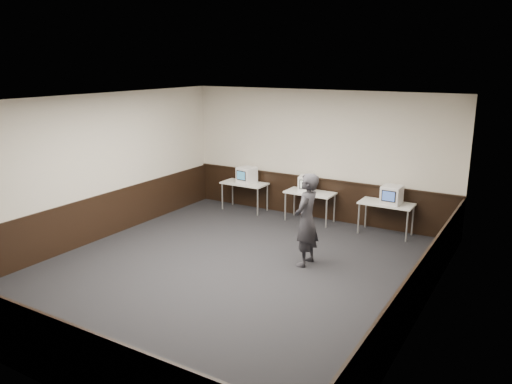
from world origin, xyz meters
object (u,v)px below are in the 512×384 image
emac_center (307,184)px  person (306,220)px  desk_center (310,195)px  emac_left (247,175)px  desk_left (245,185)px  desk_right (386,206)px  emac_right (392,195)px

emac_center → person: 2.81m
desk_center → emac_center: (-0.10, 0.02, 0.27)m
emac_left → emac_center: (1.75, -0.00, -0.01)m
desk_left → desk_right: 3.80m
emac_left → person: size_ratio=0.28×
desk_left → desk_right: same height
desk_right → person: bearing=-107.8°
desk_right → emac_left: bearing=179.6°
desk_left → desk_center: same height
desk_left → emac_center: size_ratio=2.47×
desk_left → emac_left: emac_left is taller
desk_left → desk_center: size_ratio=1.00×
emac_right → desk_center: bearing=-179.5°
desk_center → emac_center: 0.28m
desk_center → person: person is taller
desk_left → desk_center: (1.90, 0.00, 0.00)m
desk_center → emac_left: (-1.85, 0.02, 0.28)m
desk_right → emac_left: size_ratio=2.39×
emac_center → person: (1.19, -2.55, -0.03)m
desk_center → desk_left: bearing=180.0°
desk_center → person: (1.09, -2.53, 0.23)m
person → emac_right: bearing=159.1°
desk_left → emac_right: 3.92m
person → desk_right: bearing=161.8°
desk_left → desk_right: bearing=0.0°
emac_center → person: size_ratio=0.27×
desk_center → emac_center: emac_center is taller
desk_left → emac_right: (3.91, -0.05, 0.28)m
desk_left → emac_left: bearing=26.0°
desk_right → emac_center: bearing=179.4°
desk_right → emac_right: emac_right is taller
desk_left → emac_left: 0.29m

